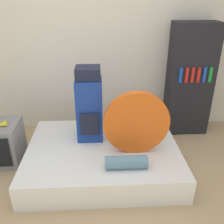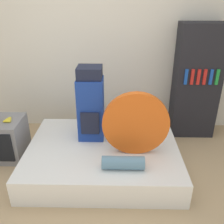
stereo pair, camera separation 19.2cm
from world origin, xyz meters
name	(u,v)px [view 2 (the right image)]	position (x,y,z in m)	size (l,w,h in m)	color
ground_plane	(81,210)	(0.00, 0.00, 0.00)	(16.00, 16.00, 0.00)	tan
wall_back	(93,44)	(0.00, 1.83, 1.30)	(8.00, 0.05, 2.60)	silver
bed	(103,156)	(0.18, 0.71, 0.15)	(1.80, 1.38, 0.30)	white
backpack	(91,105)	(0.03, 0.93, 0.74)	(0.31, 0.32, 0.91)	navy
tent_bag	(136,124)	(0.55, 0.59, 0.67)	(0.74, 0.08, 0.74)	#E05B19
sleeping_roll	(123,163)	(0.42, 0.29, 0.37)	(0.44, 0.14, 0.14)	#5B849E
television	(5,139)	(-1.09, 0.90, 0.26)	(0.48, 0.49, 0.53)	gray
banana_bunch	(8,120)	(-1.00, 0.90, 0.54)	(0.11, 0.15, 0.03)	yellow
bookshelf	(196,82)	(1.47, 1.58, 0.81)	(0.62, 0.36, 1.62)	black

